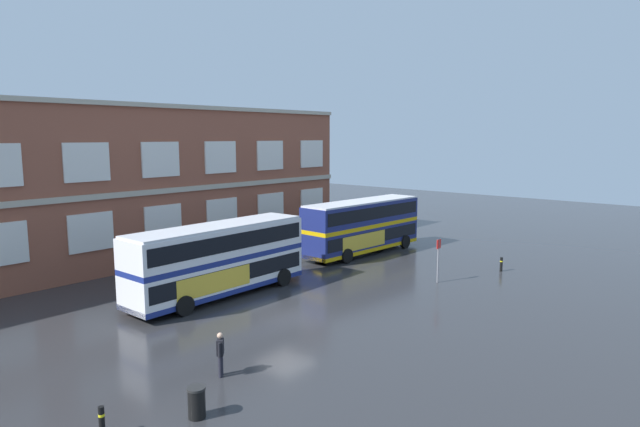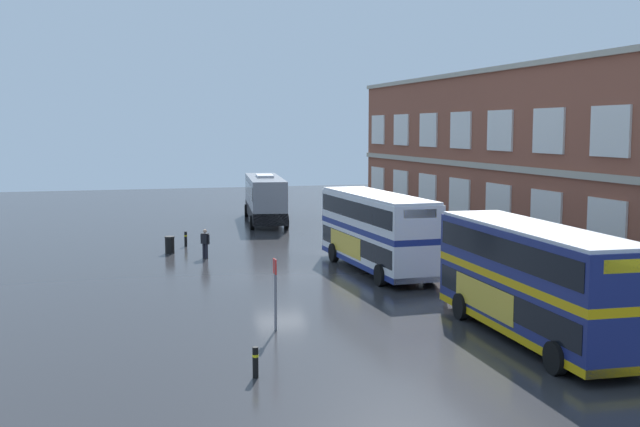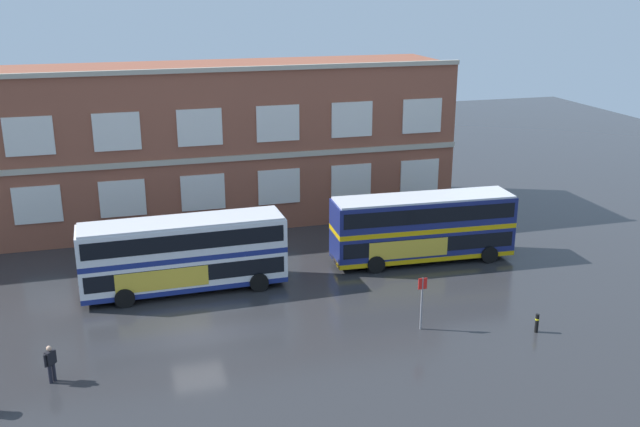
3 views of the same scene
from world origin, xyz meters
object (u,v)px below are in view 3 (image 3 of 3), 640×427
at_px(bus_stand_flag, 422,298).
at_px(safety_bollard_east, 537,323).
at_px(double_decker_near, 184,254).
at_px(double_decker_middle, 423,227).
at_px(waiting_passenger, 51,362).

distance_m(bus_stand_flag, safety_bollard_east, 5.71).
height_order(double_decker_near, bus_stand_flag, double_decker_near).
xyz_separation_m(double_decker_near, bus_stand_flag, (10.59, -7.87, -0.51)).
xyz_separation_m(double_decker_middle, waiting_passenger, (-20.76, -8.80, -1.22)).
height_order(double_decker_near, double_decker_middle, same).
bearing_deg(double_decker_middle, bus_stand_flag, -113.66).
height_order(waiting_passenger, safety_bollard_east, waiting_passenger).
distance_m(waiting_passenger, bus_stand_flag, 17.04).
bearing_deg(double_decker_middle, safety_bollard_east, -81.47).
distance_m(double_decker_middle, safety_bollard_east, 10.59).
bearing_deg(bus_stand_flag, double_decker_near, 143.39).
bearing_deg(safety_bollard_east, bus_stand_flag, 160.92).
relative_size(waiting_passenger, bus_stand_flag, 0.63).
xyz_separation_m(waiting_passenger, bus_stand_flag, (17.02, 0.28, 0.70)).
height_order(double_decker_middle, bus_stand_flag, double_decker_middle).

